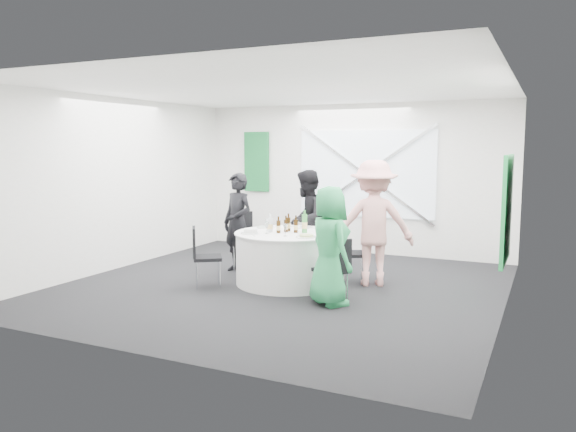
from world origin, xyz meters
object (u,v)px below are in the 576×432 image
at_px(green_water_bottle, 305,224).
at_px(person_woman_green, 330,246).
at_px(chair_back, 323,236).
at_px(chair_back_left, 246,237).
at_px(banquet_table, 288,258).
at_px(clear_water_bottle, 270,225).
at_px(person_man_back_left, 238,223).
at_px(chair_front_left, 202,252).
at_px(chair_front_right, 335,265).
at_px(person_man_back, 307,220).
at_px(person_woman_pink, 373,223).
at_px(chair_back_right, 359,248).

bearing_deg(green_water_bottle, person_woman_green, -49.90).
distance_m(chair_back, chair_back_left, 1.29).
distance_m(banquet_table, clear_water_bottle, 0.55).
distance_m(person_man_back_left, person_woman_green, 2.31).
relative_size(chair_front_left, person_woman_green, 0.57).
bearing_deg(banquet_table, chair_back, 86.35).
distance_m(chair_back_left, clear_water_bottle, 0.94).
xyz_separation_m(chair_front_left, person_woman_green, (1.97, -0.07, 0.25)).
distance_m(banquet_table, chair_front_left, 1.25).
distance_m(chair_front_left, person_woman_green, 1.99).
bearing_deg(green_water_bottle, chair_front_right, -44.56).
relative_size(banquet_table, person_woman_green, 1.03).
relative_size(person_man_back, green_water_bottle, 4.95).
height_order(chair_back_left, green_water_bottle, green_water_bottle).
xyz_separation_m(chair_back, person_woman_pink, (1.07, -0.76, 0.36)).
bearing_deg(chair_back, chair_front_right, -60.74).
relative_size(person_woman_green, green_water_bottle, 4.59).
height_order(person_woman_green, clear_water_bottle, person_woman_green).
xyz_separation_m(chair_back_left, chair_back_right, (1.87, 0.08, -0.05)).
height_order(chair_front_left, person_woman_pink, person_woman_pink).
bearing_deg(person_woman_pink, person_man_back_left, -19.31).
distance_m(chair_back_right, chair_front_left, 2.30).
height_order(chair_front_left, clear_water_bottle, clear_water_bottle).
distance_m(chair_front_left, person_man_back, 1.95).
xyz_separation_m(banquet_table, chair_back, (0.08, 1.21, 0.16)).
height_order(person_man_back_left, person_man_back, person_man_back).
bearing_deg(chair_back_right, green_water_bottle, -85.98).
bearing_deg(person_woman_pink, banquet_table, -0.00).
distance_m(chair_back_right, person_man_back, 1.19).
xyz_separation_m(chair_front_left, clear_water_bottle, (0.78, 0.62, 0.36)).
relative_size(chair_front_right, clear_water_bottle, 3.09).
height_order(chair_back_right, person_woman_green, person_woman_green).
bearing_deg(chair_back_left, chair_front_right, -95.01).
xyz_separation_m(chair_back_left, person_woman_pink, (2.10, 0.01, 0.35)).
bearing_deg(chair_back, green_water_bottle, -78.56).
xyz_separation_m(chair_back_right, clear_water_bottle, (-1.16, -0.62, 0.35)).
relative_size(chair_back_right, clear_water_bottle, 3.24).
xyz_separation_m(banquet_table, chair_back_right, (0.92, 0.52, 0.13)).
bearing_deg(green_water_bottle, person_man_back_left, 166.94).
bearing_deg(green_water_bottle, chair_front_left, -148.14).
relative_size(banquet_table, chair_front_left, 1.80).
bearing_deg(person_man_back_left, green_water_bottle, 6.01).
bearing_deg(chair_front_right, person_woman_pink, -154.38).
height_order(chair_front_left, green_water_bottle, green_water_bottle).
distance_m(chair_back_left, person_man_back_left, 0.27).
bearing_deg(person_woman_green, person_man_back_left, 9.74).
xyz_separation_m(person_man_back, clear_water_bottle, (-0.11, -1.10, 0.05)).
bearing_deg(banquet_table, person_man_back_left, 160.93).
bearing_deg(person_man_back, chair_back, 127.94).
xyz_separation_m(chair_front_right, chair_front_left, (-2.00, -0.05, 0.02)).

